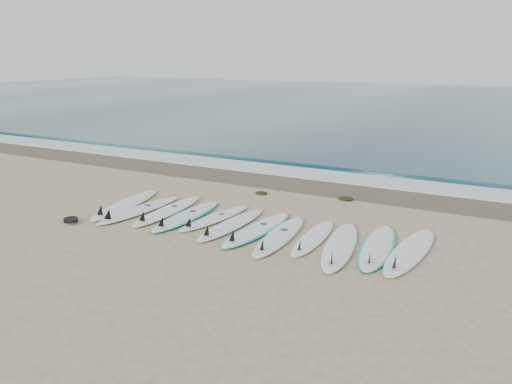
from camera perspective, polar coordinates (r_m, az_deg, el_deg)
The scene contains 20 objects.
ground at distance 11.09m, azimuth -1.11°, elevation -4.15°, with size 120.00×120.00×0.00m, color tan.
ocean at distance 42.12m, azimuth 21.01°, elevation 9.32°, with size 120.00×55.00×0.03m, color #22515D.
wet_sand_band at distance 14.65m, azimuth 6.63°, elevation 0.64°, with size 120.00×1.80×0.01m, color brown.
foam_band at distance 15.93m, azimuth 8.46°, elevation 1.82°, with size 120.00×1.40×0.04m, color silver.
wave_crest at distance 17.31m, azimuth 10.13°, elevation 2.93°, with size 120.00×1.00×0.10m, color #22515D.
surfboard_0 at distance 13.00m, azimuth -14.81°, elevation -1.42°, with size 1.06×2.96×0.37m.
surfboard_1 at distance 12.49m, azimuth -13.35°, elevation -2.02°, with size 0.76×2.77×0.35m.
surfboard_2 at distance 12.27m, azimuth -10.21°, elevation -2.16°, with size 0.70×2.73×0.35m.
surfboard_3 at distance 11.85m, azimuth -8.01°, elevation -2.74°, with size 0.70×2.67×0.34m.
surfboard_4 at distance 11.61m, azimuth -4.90°, elevation -3.01°, with size 0.84×2.44×0.31m.
surfboard_5 at distance 11.13m, azimuth -2.99°, elevation -3.76°, with size 0.64×2.61×0.33m.
surfboard_6 at distance 10.85m, azimuth 0.05°, elevation -4.31°, with size 0.80×2.71×0.34m.
surfboard_7 at distance 10.44m, azimuth 2.62°, elevation -5.07°, with size 0.77×2.71×0.34m.
surfboard_8 at distance 10.42m, azimuth 6.48°, elevation -5.24°, with size 0.62×2.38×0.30m.
surfboard_9 at distance 10.02m, azimuth 9.52°, elevation -6.15°, with size 1.06×2.86×0.36m.
surfboard_10 at distance 10.18m, azimuth 13.68°, elevation -6.11°, with size 0.92×2.74×0.34m.
surfboard_11 at distance 10.06m, azimuth 17.12°, elevation -6.55°, with size 0.80×2.89×0.36m.
seaweed_near at distance 13.76m, azimuth 0.61°, elevation -0.10°, with size 0.36×0.28×0.07m, color black.
seaweed_far at distance 13.42m, azimuth 10.22°, elevation -0.73°, with size 0.41×0.32×0.08m, color black.
leash_coil at distance 12.23m, azimuth -20.36°, elevation -3.01°, with size 0.46×0.36×0.11m.
Camera 1 is at (5.05, -9.15, 3.70)m, focal length 35.00 mm.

